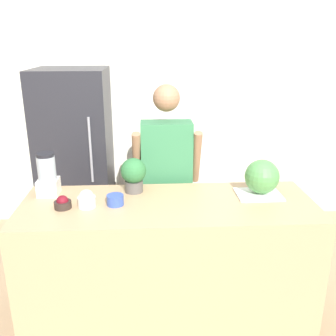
# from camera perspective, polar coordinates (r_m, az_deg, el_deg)

# --- Properties ---
(wall_back) EXTENTS (8.00, 0.06, 2.60)m
(wall_back) POSITION_cam_1_polar(r_m,az_deg,el_deg) (4.20, -1.31, 9.13)
(wall_back) COLOR silver
(wall_back) RESTS_ON ground_plane
(counter_island) EXTENTS (2.10, 0.75, 0.92)m
(counter_island) POSITION_cam_1_polar(r_m,az_deg,el_deg) (2.89, 0.04, -13.68)
(counter_island) COLOR tan
(counter_island) RESTS_ON ground_plane
(refrigerator) EXTENTS (0.70, 0.77, 1.76)m
(refrigerator) POSITION_cam_1_polar(r_m,az_deg,el_deg) (3.95, -13.79, 1.69)
(refrigerator) COLOR #232328
(refrigerator) RESTS_ON ground_plane
(person) EXTENTS (0.57, 0.27, 1.68)m
(person) POSITION_cam_1_polar(r_m,az_deg,el_deg) (3.22, -0.22, -2.02)
(person) COLOR #333338
(person) RESTS_ON ground_plane
(cutting_board) EXTENTS (0.33, 0.25, 0.01)m
(cutting_board) POSITION_cam_1_polar(r_m,az_deg,el_deg) (2.87, 13.61, -3.92)
(cutting_board) COLOR white
(cutting_board) RESTS_ON counter_island
(watermelon) EXTENTS (0.26, 0.26, 0.26)m
(watermelon) POSITION_cam_1_polar(r_m,az_deg,el_deg) (2.84, 14.12, -1.28)
(watermelon) COLOR #4C8C47
(watermelon) RESTS_ON cutting_board
(bowl_cherries) EXTENTS (0.12, 0.12, 0.09)m
(bowl_cherries) POSITION_cam_1_polar(r_m,az_deg,el_deg) (2.67, -15.76, -5.17)
(bowl_cherries) COLOR #2D231E
(bowl_cherries) RESTS_ON counter_island
(bowl_cream) EXTENTS (0.12, 0.12, 0.12)m
(bowl_cream) POSITION_cam_1_polar(r_m,az_deg,el_deg) (2.65, -12.30, -4.70)
(bowl_cream) COLOR white
(bowl_cream) RESTS_ON counter_island
(bowl_small_blue) EXTENTS (0.12, 0.12, 0.07)m
(bowl_small_blue) POSITION_cam_1_polar(r_m,az_deg,el_deg) (2.65, -8.05, -4.85)
(bowl_small_blue) COLOR #334C9E
(bowl_small_blue) RESTS_ON counter_island
(blender) EXTENTS (0.15, 0.15, 0.32)m
(blender) POSITION_cam_1_polar(r_m,az_deg,el_deg) (2.90, -17.91, -1.10)
(blender) COLOR silver
(blender) RESTS_ON counter_island
(potted_plant) EXTENTS (0.19, 0.19, 0.26)m
(potted_plant) POSITION_cam_1_polar(r_m,az_deg,el_deg) (2.82, -5.27, -0.86)
(potted_plant) COLOR #514C47
(potted_plant) RESTS_ON counter_island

